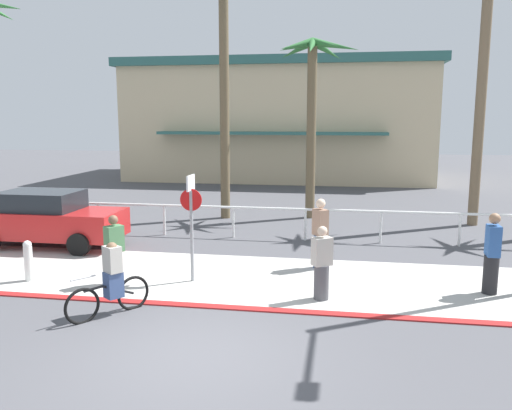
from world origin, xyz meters
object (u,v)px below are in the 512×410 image
object	(u,v)px
stop_sign_bike_lane	(191,213)
pedestrian_0	(115,253)
bollard_1	(28,260)
palm_tree_2	(224,38)
palm_tree_4	(487,26)
pedestrian_1	(492,257)
car_red_1	(47,218)
pedestrian_3	(322,266)
palm_tree_3	(312,82)
cyclist_black_0	(111,281)
pedestrian_2	(320,236)

from	to	relation	value
stop_sign_bike_lane	pedestrian_0	size ratio (longest dim) A/B	1.54
bollard_1	palm_tree_2	bearing A→B (deg)	71.76
palm_tree_4	pedestrian_1	world-z (taller)	palm_tree_4
car_red_1	pedestrian_3	size ratio (longest dim) A/B	2.72
palm_tree_4	car_red_1	bearing A→B (deg)	-157.80
palm_tree_2	car_red_1	size ratio (longest dim) A/B	2.10
stop_sign_bike_lane	pedestrian_0	distance (m)	2.00
palm_tree_2	car_red_1	distance (m)	9.08
palm_tree_4	pedestrian_1	xyz separation A→B (m)	(-1.46, -7.93, -6.13)
pedestrian_1	pedestrian_3	xyz separation A→B (m)	(-3.67, -0.98, -0.11)
palm_tree_3	pedestrian_1	distance (m)	10.46
palm_tree_4	cyclist_black_0	world-z (taller)	palm_tree_4
cyclist_black_0	pedestrian_2	bearing A→B (deg)	44.94
palm_tree_3	car_red_1	size ratio (longest dim) A/B	1.55
palm_tree_2	pedestrian_3	size ratio (longest dim) A/B	5.70
bollard_1	pedestrian_1	world-z (taller)	pedestrian_1
palm_tree_2	pedestrian_1	xyz separation A→B (m)	(7.76, -7.82, -5.91)
bollard_1	car_red_1	bearing A→B (deg)	113.83
palm_tree_2	cyclist_black_0	bearing A→B (deg)	-89.81
pedestrian_1	palm_tree_2	bearing A→B (deg)	134.79
pedestrian_0	pedestrian_2	distance (m)	5.11
cyclist_black_0	pedestrian_2	size ratio (longest dim) A/B	0.82
pedestrian_2	stop_sign_bike_lane	bearing A→B (deg)	-151.51
pedestrian_0	pedestrian_1	distance (m)	8.49
palm_tree_4	pedestrian_1	distance (m)	10.13
cyclist_black_0	pedestrian_1	xyz separation A→B (m)	(7.73, 2.52, 0.16)
palm_tree_2	palm_tree_4	distance (m)	9.22
car_red_1	pedestrian_2	size ratio (longest dim) A/B	2.39
bollard_1	pedestrian_3	distance (m)	6.95
bollard_1	palm_tree_3	distance (m)	12.00
stop_sign_bike_lane	palm_tree_4	world-z (taller)	palm_tree_4
car_red_1	cyclist_black_0	xyz separation A→B (m)	(4.32, -4.94, -0.18)
pedestrian_3	palm_tree_3	bearing A→B (deg)	95.15
bollard_1	pedestrian_2	world-z (taller)	pedestrian_2
bollard_1	pedestrian_2	xyz separation A→B (m)	(6.80, 2.22, 0.35)
stop_sign_bike_lane	bollard_1	bearing A→B (deg)	-170.85
car_red_1	pedestrian_2	bearing A→B (deg)	-7.16
pedestrian_2	bollard_1	bearing A→B (deg)	-161.94
bollard_1	pedestrian_0	world-z (taller)	pedestrian_0
palm_tree_4	bollard_1	bearing A→B (deg)	-144.01
cyclist_black_0	pedestrian_1	bearing A→B (deg)	18.08
pedestrian_0	palm_tree_3	bearing A→B (deg)	66.70
bollard_1	pedestrian_1	distance (m)	10.65
car_red_1	cyclist_black_0	size ratio (longest dim) A/B	2.93
car_red_1	pedestrian_1	distance (m)	12.29
pedestrian_3	palm_tree_2	bearing A→B (deg)	114.94
palm_tree_3	pedestrian_1	bearing A→B (deg)	-61.71
bollard_1	palm_tree_3	size ratio (longest dim) A/B	0.15
bollard_1	pedestrian_2	bearing A→B (deg)	18.06
bollard_1	pedestrian_0	size ratio (longest dim) A/B	0.60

